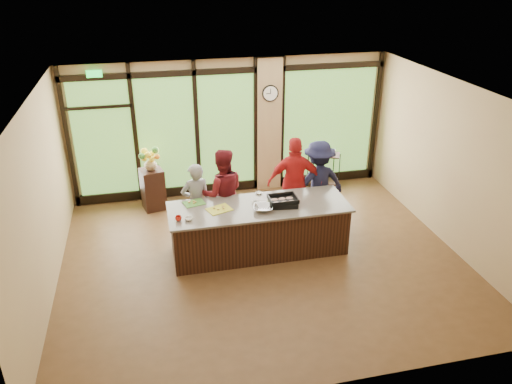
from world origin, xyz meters
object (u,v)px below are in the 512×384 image
cook_right (318,182)px  flower_stand (153,189)px  cook_left (196,202)px  roasting_pan (283,203)px  island_base (259,230)px  bar_cart (324,165)px

cook_right → flower_stand: bearing=-29.4°
cook_left → flower_stand: bearing=-73.1°
roasting_pan → island_base: bearing=179.8°
roasting_pan → flower_stand: 3.18m
island_base → bar_cart: size_ratio=3.30×
roasting_pan → bar_cart: roasting_pan is taller
flower_stand → bar_cart: size_ratio=0.95×
roasting_pan → flower_stand: size_ratio=0.56×
flower_stand → bar_cart: bar_cart is taller
island_base → cook_left: (-1.04, 0.68, 0.33)m
roasting_pan → bar_cart: size_ratio=0.53×
cook_right → cook_left: bearing=-3.0°
island_base → bar_cart: 3.13m
cook_right → bar_cart: cook_right is taller
roasting_pan → flower_stand: roasting_pan is taller
flower_stand → bar_cart: 3.88m
bar_cart → flower_stand: bearing=-152.8°
cook_left → cook_right: 2.45m
cook_left → flower_stand: 1.70m
flower_stand → bar_cart: (3.87, 0.17, 0.12)m
roasting_pan → bar_cart: 2.93m
island_base → roasting_pan: size_ratio=6.25×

